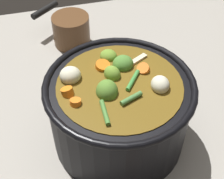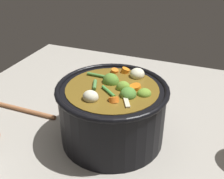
# 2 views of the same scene
# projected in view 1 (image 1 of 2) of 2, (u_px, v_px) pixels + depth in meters

# --- Properties ---
(ground_plane) EXTENTS (1.10, 1.10, 0.00)m
(ground_plane) POSITION_uv_depth(u_px,v_px,m) (118.00, 136.00, 0.68)
(ground_plane) COLOR #9E998E
(cooking_pot) EXTENTS (0.28, 0.28, 0.18)m
(cooking_pot) POSITION_uv_depth(u_px,v_px,m) (119.00, 110.00, 0.62)
(cooking_pot) COLOR black
(cooking_pot) RESTS_ON ground_plane
(small_saucepan) EXTENTS (0.15, 0.16, 0.08)m
(small_saucepan) POSITION_uv_depth(u_px,v_px,m) (70.00, 30.00, 0.89)
(small_saucepan) COLOR brown
(small_saucepan) RESTS_ON ground_plane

